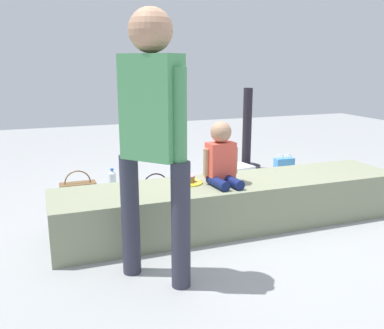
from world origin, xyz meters
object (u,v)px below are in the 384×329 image
at_px(adult_standing, 153,125).
at_px(water_bottle_near_gift, 206,194).
at_px(handbag_black_leather, 156,196).
at_px(cake_box_white, 237,171).
at_px(cake_plate, 188,181).
at_px(party_cup_red, 226,178).
at_px(gift_bag, 284,171).
at_px(water_bottle_far_side, 112,180).
at_px(child_seated, 221,157).
at_px(handbag_brown_canvas, 79,194).

xyz_separation_m(adult_standing, water_bottle_near_gift, (0.81, 1.18, -0.84)).
bearing_deg(handbag_black_leather, cake_box_white, 30.73).
height_order(cake_plate, party_cup_red, cake_plate).
distance_m(adult_standing, cake_plate, 1.01).
bearing_deg(gift_bag, water_bottle_far_side, 166.97).
height_order(child_seated, handbag_black_leather, child_seated).
xyz_separation_m(cake_plate, gift_bag, (1.38, 0.80, -0.24)).
bearing_deg(handbag_black_leather, handbag_brown_canvas, 160.48).
bearing_deg(water_bottle_far_side, child_seated, -64.28).
xyz_separation_m(cake_plate, party_cup_red, (0.82, 1.06, -0.33)).
bearing_deg(water_bottle_far_side, handbag_brown_canvas, -132.91).
xyz_separation_m(adult_standing, gift_bag, (1.84, 1.50, -0.80)).
xyz_separation_m(water_bottle_near_gift, party_cup_red, (0.48, 0.58, -0.04)).
bearing_deg(cake_plate, water_bottle_far_side, 108.09).
height_order(adult_standing, handbag_black_leather, adult_standing).
distance_m(party_cup_red, handbag_brown_canvas, 1.61).
xyz_separation_m(adult_standing, cake_plate, (0.46, 0.70, -0.56)).
bearing_deg(handbag_brown_canvas, water_bottle_far_side, 47.09).
relative_size(water_bottle_near_gift, cake_box_white, 0.75).
xyz_separation_m(water_bottle_near_gift, handbag_black_leather, (-0.45, 0.09, 0.00)).
height_order(gift_bag, water_bottle_far_side, gift_bag).
height_order(cake_box_white, handbag_brown_canvas, handbag_brown_canvas).
bearing_deg(cake_plate, handbag_brown_canvas, 133.92).
relative_size(water_bottle_near_gift, handbag_black_leather, 0.70).
bearing_deg(adult_standing, water_bottle_far_side, 87.90).
height_order(cake_plate, handbag_black_leather, cake_plate).
height_order(water_bottle_near_gift, handbag_black_leather, handbag_black_leather).
height_order(gift_bag, handbag_brown_canvas, handbag_brown_canvas).
xyz_separation_m(gift_bag, handbag_black_leather, (-1.49, -0.23, -0.04)).
bearing_deg(water_bottle_far_side, water_bottle_near_gift, -44.81).
distance_m(water_bottle_far_side, party_cup_red, 1.22).
height_order(gift_bag, party_cup_red, gift_bag).
xyz_separation_m(child_seated, handbag_brown_canvas, (-1.00, 0.90, -0.46)).
xyz_separation_m(water_bottle_far_side, handbag_brown_canvas, (-0.38, -0.41, 0.01)).
distance_m(water_bottle_far_side, handbag_black_leather, 0.70).
distance_m(child_seated, cake_box_white, 1.67).
bearing_deg(child_seated, cake_plate, 157.28).
height_order(adult_standing, cake_box_white, adult_standing).
relative_size(adult_standing, water_bottle_near_gift, 7.00).
distance_m(water_bottle_near_gift, party_cup_red, 0.76).
bearing_deg(party_cup_red, child_seated, -116.90).
height_order(child_seated, gift_bag, child_seated).
bearing_deg(adult_standing, handbag_brown_canvas, 101.52).
relative_size(water_bottle_near_gift, party_cup_red, 1.94).
xyz_separation_m(child_seated, water_bottle_near_gift, (0.11, 0.57, -0.48)).
bearing_deg(handbag_black_leather, water_bottle_near_gift, -11.56).
distance_m(gift_bag, party_cup_red, 0.62).
bearing_deg(cake_plate, child_seated, -22.72).
height_order(party_cup_red, handbag_brown_canvas, handbag_brown_canvas).
xyz_separation_m(cake_plate, cake_box_white, (1.05, 1.26, -0.32)).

